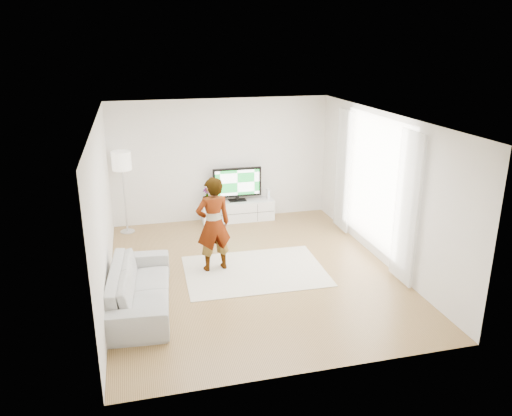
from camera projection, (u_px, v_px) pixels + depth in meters
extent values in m
plane|color=#A27D49|center=(253.00, 272.00, 9.10)|extent=(6.00, 6.00, 0.00)
plane|color=white|center=(252.00, 118.00, 8.20)|extent=(6.00, 6.00, 0.00)
cube|color=silver|center=(103.00, 210.00, 8.07)|extent=(0.02, 6.00, 2.80)
cube|color=silver|center=(383.00, 189.00, 9.23)|extent=(0.02, 6.00, 2.80)
cube|color=silver|center=(221.00, 160.00, 11.41)|extent=(5.00, 0.02, 2.80)
cube|color=silver|center=(312.00, 273.00, 5.89)|extent=(5.00, 0.02, 2.80)
cube|color=white|center=(375.00, 182.00, 9.48)|extent=(0.01, 2.60, 2.50)
cube|color=white|center=(406.00, 209.00, 8.30)|extent=(0.04, 0.70, 2.60)
cube|color=white|center=(343.00, 171.00, 10.69)|extent=(0.04, 0.70, 2.60)
cube|color=white|center=(238.00, 211.00, 11.64)|extent=(1.67, 0.47, 0.47)
cube|color=black|center=(240.00, 214.00, 11.42)|extent=(1.62, 0.00, 0.01)
cube|color=black|center=(222.00, 215.00, 11.32)|extent=(0.01, 0.00, 0.41)
cube|color=black|center=(258.00, 212.00, 11.51)|extent=(0.01, 0.00, 0.41)
cube|color=black|center=(237.00, 200.00, 11.59)|extent=(0.40, 0.22, 0.02)
cube|color=black|center=(237.00, 198.00, 11.57)|extent=(0.08, 0.05, 0.08)
cube|color=black|center=(237.00, 182.00, 11.45)|extent=(1.13, 0.06, 0.68)
cube|color=#168A30|center=(237.00, 183.00, 11.41)|extent=(1.03, 0.01, 0.58)
cube|color=white|center=(268.00, 194.00, 11.69)|extent=(0.06, 0.18, 0.24)
cube|color=#4CB2FF|center=(269.00, 194.00, 11.60)|extent=(0.01, 0.00, 0.13)
imported|color=#3F7238|center=(207.00, 196.00, 11.34)|extent=(0.27, 0.27, 0.38)
cube|color=beige|center=(255.00, 271.00, 9.12)|extent=(2.56, 1.87, 0.01)
imported|color=#334772|center=(213.00, 224.00, 8.92)|extent=(0.69, 0.51, 1.75)
imported|color=#A9A9A5|center=(140.00, 287.00, 7.82)|extent=(1.07, 2.35, 0.67)
cylinder|color=silver|center=(128.00, 231.00, 10.99)|extent=(0.31, 0.31, 0.02)
cylinder|color=silver|center=(125.00, 201.00, 10.76)|extent=(0.04, 0.04, 1.39)
cylinder|color=white|center=(121.00, 161.00, 10.48)|extent=(0.40, 0.40, 0.39)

